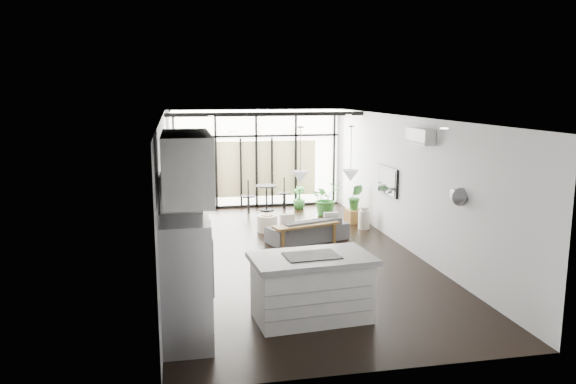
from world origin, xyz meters
name	(u,v)px	position (x,y,z in m)	size (l,w,h in m)	color
floor	(291,254)	(0.00, 0.00, 0.00)	(5.00, 10.00, 0.00)	black
ceiling	(291,117)	(0.00, 0.00, 2.80)	(5.00, 10.00, 0.00)	silver
wall_left	(164,192)	(-2.50, 0.00, 1.40)	(0.02, 10.00, 2.80)	silver
wall_right	(407,183)	(2.50, 0.00, 1.40)	(0.02, 10.00, 2.80)	silver
wall_back	(256,158)	(0.00, 5.00, 1.40)	(5.00, 0.02, 2.80)	silver
wall_front	(378,259)	(0.00, -5.00, 1.40)	(5.00, 0.02, 2.80)	silver
glazing	(256,159)	(0.00, 4.88, 1.40)	(5.00, 0.20, 2.80)	black
skylight	(261,112)	(0.00, 4.00, 2.77)	(4.70, 1.90, 0.06)	silver
neighbour_building	(256,169)	(0.00, 4.95, 1.10)	(3.50, 0.02, 1.60)	beige
island	(311,287)	(-0.37, -3.29, 0.48)	(1.76, 1.04, 0.96)	silver
cooktop	(312,255)	(-0.37, -3.29, 0.97)	(0.78, 0.52, 0.01)	black
fridge	(186,285)	(-2.18, -3.85, 0.84)	(0.65, 0.82, 1.69)	#ADADB3
appliance_column	(183,251)	(-2.20, -3.15, 1.10)	(0.57, 0.60, 2.20)	silver
upper_cabinets	(187,166)	(-2.12, -3.50, 2.35)	(0.62, 1.75, 0.86)	silver
pendant_left	(300,177)	(-0.40, -2.65, 2.02)	(0.26, 0.26, 0.18)	silver
pendant_right	(351,176)	(0.40, -2.65, 2.02)	(0.26, 0.26, 0.18)	silver
sofa	(308,226)	(0.57, 0.94, 0.36)	(1.82, 0.53, 0.71)	#4D4D50
console_bench	(306,235)	(0.46, 0.60, 0.24)	(1.49, 0.37, 0.48)	brown
pouf	(267,223)	(-0.17, 1.97, 0.19)	(0.49, 0.49, 0.39)	beige
crate	(355,216)	(2.19, 2.47, 0.17)	(0.44, 0.44, 0.33)	brown
plant_tall	(326,202)	(1.68, 3.44, 0.36)	(0.83, 0.92, 0.72)	#2D702A
plant_med	(299,203)	(1.14, 4.36, 0.18)	(0.36, 0.65, 0.36)	#2D702A
plant_crate	(355,204)	(2.19, 2.47, 0.48)	(0.36, 0.66, 0.29)	#2D702A
milk_can	(364,218)	(2.18, 1.77, 0.28)	(0.28, 0.28, 0.55)	beige
bistro_set	(267,198)	(0.20, 4.35, 0.36)	(1.52, 0.61, 0.73)	black
tv	(388,181)	(2.46, 1.00, 1.30)	(0.05, 1.10, 0.65)	black
ac_unit	(420,136)	(2.38, -0.80, 2.45)	(0.22, 0.90, 0.30)	silver
framed_art	(165,188)	(-2.47, -0.50, 1.55)	(0.04, 0.70, 0.90)	black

